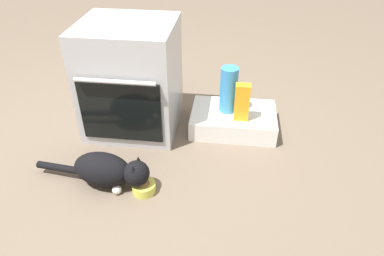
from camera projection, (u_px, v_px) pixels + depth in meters
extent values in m
plane|color=#6B5B4C|center=(133.00, 165.00, 2.06)|extent=(8.00, 8.00, 0.00)
cube|color=#B7BABF|center=(131.00, 78.00, 2.22)|extent=(0.57, 0.52, 0.70)
cube|color=black|center=(120.00, 112.00, 2.05)|extent=(0.48, 0.01, 0.38)
cylinder|color=silver|center=(114.00, 82.00, 1.91)|extent=(0.45, 0.02, 0.02)
cube|color=white|center=(233.00, 120.00, 2.34)|extent=(0.55, 0.37, 0.13)
cylinder|color=#D1D14C|center=(144.00, 187.00, 1.88)|extent=(0.13, 0.13, 0.05)
sphere|color=brown|center=(144.00, 185.00, 1.87)|extent=(0.07, 0.07, 0.07)
ellipsoid|color=black|center=(102.00, 169.00, 1.88)|extent=(0.34, 0.22, 0.18)
sphere|color=black|center=(137.00, 173.00, 1.83)|extent=(0.14, 0.14, 0.14)
cone|color=black|center=(138.00, 161.00, 1.83)|extent=(0.05, 0.05, 0.06)
cone|color=black|center=(133.00, 170.00, 1.77)|extent=(0.05, 0.05, 0.06)
cylinder|color=black|center=(60.00, 168.00, 1.96)|extent=(0.27, 0.07, 0.05)
sphere|color=silver|center=(124.00, 177.00, 1.95)|extent=(0.05, 0.05, 0.05)
sphere|color=silver|center=(117.00, 190.00, 1.87)|extent=(0.05, 0.05, 0.05)
cylinder|color=#388CD1|center=(229.00, 90.00, 2.24)|extent=(0.11, 0.11, 0.30)
cube|color=orange|center=(242.00, 102.00, 2.17)|extent=(0.09, 0.06, 0.24)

